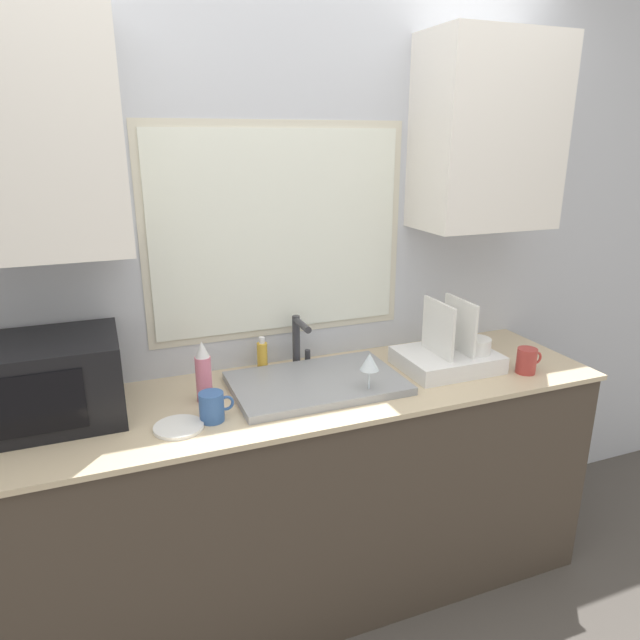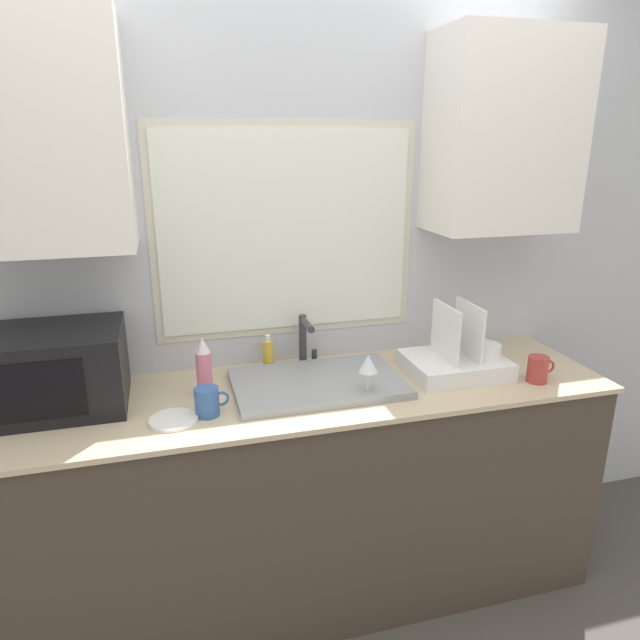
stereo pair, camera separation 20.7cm
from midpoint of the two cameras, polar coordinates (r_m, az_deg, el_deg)
name	(u,v)px [view 2 (the right image)]	position (r m, az deg, el deg)	size (l,w,h in m)	color
countertop	(307,493)	(2.42, 1.25, -16.99)	(2.36, 0.64, 0.93)	#42382D
wall_back	(288,247)	(2.31, -0.69, 7.29)	(6.00, 0.38, 2.60)	silver
sink_basin	(318,383)	(2.20, 2.48, -6.38)	(0.64, 0.42, 0.03)	gray
faucet	(305,337)	(2.35, 1.02, -1.76)	(0.08, 0.16, 0.22)	#333338
microwave	(56,370)	(2.15, -22.48, -4.66)	(0.46, 0.37, 0.28)	black
dish_rack	(458,360)	(2.39, 16.04, -3.92)	(0.39, 0.30, 0.29)	white
spray_bottle	(204,368)	(2.11, -8.80, -4.81)	(0.06, 0.06, 0.23)	#D8728C
soap_bottle	(268,354)	(2.35, -2.71, -3.43)	(0.04, 0.04, 0.14)	gold
mug_near_sink	(208,402)	(1.99, -8.26, -8.14)	(0.12, 0.08, 0.10)	#335999
wine_glass	(368,365)	(2.08, 7.71, -4.57)	(0.07, 0.07, 0.17)	silver
mug_by_rack	(538,369)	(2.42, 23.31, -4.58)	(0.12, 0.08, 0.10)	#A53833
small_plate	(174,420)	(1.98, -11.53, -9.84)	(0.16, 0.16, 0.01)	white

